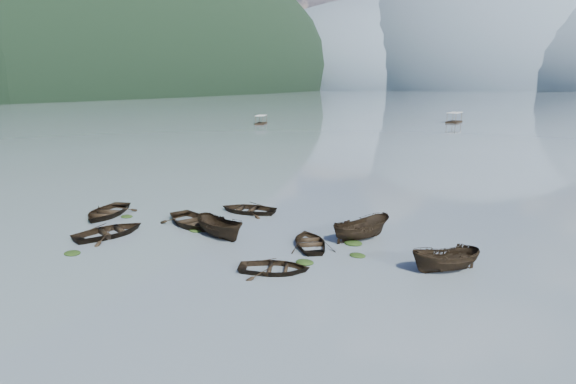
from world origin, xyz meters
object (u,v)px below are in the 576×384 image
at_px(rowboat_3, 310,245).
at_px(pontoon_centre, 454,123).
at_px(rowboat_0, 107,216).
at_px(pontoon_left, 261,124).

bearing_deg(rowboat_3, pontoon_centre, -121.69).
xyz_separation_m(rowboat_0, pontoon_centre, (14.00, 103.76, 0.00)).
bearing_deg(rowboat_3, rowboat_0, -30.06).
height_order(pontoon_left, pontoon_centre, pontoon_centre).
distance_m(rowboat_3, pontoon_left, 89.46).
bearing_deg(pontoon_centre, pontoon_left, -140.98).
height_order(rowboat_0, rowboat_3, rowboat_0).
bearing_deg(rowboat_0, pontoon_left, 94.32).
distance_m(rowboat_0, rowboat_3, 17.08).
xyz_separation_m(rowboat_0, rowboat_3, (17.06, 0.99, 0.00)).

